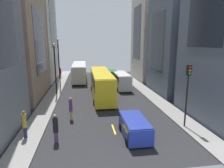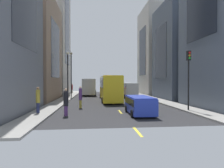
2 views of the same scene
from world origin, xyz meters
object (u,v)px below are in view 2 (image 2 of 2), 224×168
at_px(car_red_1, 110,91).
at_px(pedestrian_waiting_curb, 80,96).
at_px(pedestrian_crossing_mid, 38,99).
at_px(pedestrian_crossing_near, 72,88).
at_px(car_blue_2, 140,104).
at_px(pedestrian_walking_far, 66,101).
at_px(city_bus_white, 89,85).
at_px(car_green_0, 120,89).
at_px(traffic_light_near_corner, 189,69).
at_px(streetcar_yellow, 109,86).
at_px(delivery_van_white, 129,89).

xyz_separation_m(car_red_1, pedestrian_waiting_curb, (-4.67, -18.16, 0.35)).
distance_m(pedestrian_crossing_mid, pedestrian_crossing_near, 27.12).
distance_m(car_blue_2, pedestrian_walking_far, 6.22).
xyz_separation_m(city_bus_white, pedestrian_waiting_curb, (-0.47, -20.91, -0.76)).
relative_size(car_green_0, pedestrian_crossing_mid, 1.99).
bearing_deg(traffic_light_near_corner, streetcar_yellow, 119.47).
bearing_deg(pedestrian_crossing_mid, car_red_1, -102.26).
height_order(car_red_1, car_blue_2, car_blue_2).
bearing_deg(streetcar_yellow, pedestrian_walking_far, -110.43).
distance_m(pedestrian_crossing_mid, pedestrian_waiting_curb, 4.91).
distance_m(car_green_0, pedestrian_waiting_curb, 23.44).
bearing_deg(pedestrian_waiting_curb, streetcar_yellow, -46.42).
xyz_separation_m(streetcar_yellow, pedestrian_crossing_near, (-7.27, 15.44, -0.81)).
bearing_deg(car_red_1, pedestrian_crossing_near, 146.78).
distance_m(delivery_van_white, car_blue_2, 16.58).
bearing_deg(car_red_1, traffic_light_near_corner, -75.50).
xyz_separation_m(streetcar_yellow, car_blue_2, (1.57, -12.43, -1.20)).
height_order(pedestrian_crossing_mid, pedestrian_waiting_curb, pedestrian_crossing_mid).
bearing_deg(traffic_light_near_corner, delivery_van_white, 99.88).
distance_m(streetcar_yellow, pedestrian_walking_far, 13.33).
xyz_separation_m(delivery_van_white, pedestrian_walking_far, (-8.43, -16.45, -0.32)).
bearing_deg(traffic_light_near_corner, pedestrian_crossing_mid, -179.10).
relative_size(streetcar_yellow, pedestrian_walking_far, 5.32).
relative_size(car_red_1, pedestrian_walking_far, 1.83).
bearing_deg(car_green_0, pedestrian_waiting_curb, -108.40).
bearing_deg(city_bus_white, car_blue_2, -79.11).
bearing_deg(pedestrian_crossing_mid, streetcar_yellow, -113.37).
bearing_deg(car_blue_2, streetcar_yellow, 97.20).
xyz_separation_m(city_bus_white, pedestrian_crossing_near, (-3.98, 2.61, -0.70)).
height_order(pedestrian_walking_far, traffic_light_near_corner, traffic_light_near_corner).
bearing_deg(pedestrian_walking_far, city_bus_white, 75.48).
distance_m(car_red_1, pedestrian_walking_far, 23.23).
height_order(delivery_van_white, pedestrian_crossing_mid, delivery_van_white).
bearing_deg(city_bus_white, pedestrian_crossing_mid, -98.84).
height_order(city_bus_white, car_red_1, city_bus_white).
xyz_separation_m(car_green_0, car_red_1, (-2.73, -4.09, -0.12)).
bearing_deg(city_bus_white, pedestrian_waiting_curb, -91.30).
bearing_deg(pedestrian_crossing_mid, pedestrian_waiting_curb, -124.84).
height_order(city_bus_white, traffic_light_near_corner, traffic_light_near_corner).
bearing_deg(pedestrian_waiting_curb, car_green_0, -39.80).
bearing_deg(car_red_1, pedestrian_walking_far, -103.82).
relative_size(pedestrian_crossing_near, traffic_light_near_corner, 0.39).
bearing_deg(car_blue_2, traffic_light_near_corner, 11.22).
bearing_deg(pedestrian_waiting_curb, pedestrian_crossing_near, -12.91).
relative_size(city_bus_white, pedestrian_crossing_near, 5.39).
relative_size(pedestrian_crossing_mid, pedestrian_waiting_curb, 0.95).
relative_size(car_red_1, car_blue_2, 0.99).
height_order(pedestrian_crossing_mid, traffic_light_near_corner, traffic_light_near_corner).
xyz_separation_m(streetcar_yellow, car_green_0, (3.63, 14.17, -1.11)).
distance_m(city_bus_white, car_red_1, 5.14).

